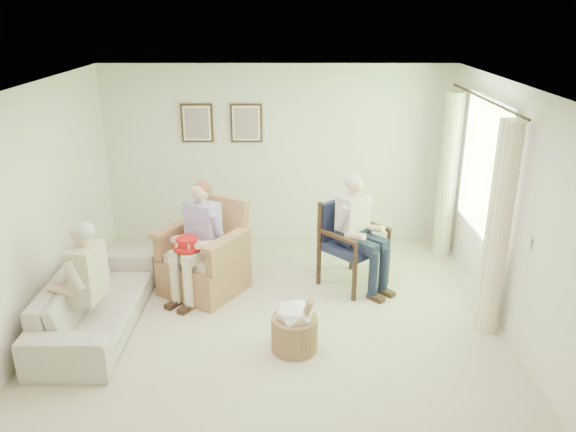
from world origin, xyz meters
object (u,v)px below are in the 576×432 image
at_px(red_hat, 187,244).
at_px(sofa, 97,299).
at_px(wicker_armchair, 204,263).
at_px(wood_armchair, 353,239).
at_px(hatbox, 295,326).
at_px(person_wicker, 200,233).
at_px(person_sofa, 83,277).
at_px(person_dark, 356,225).

bearing_deg(red_hat, sofa, -150.43).
xyz_separation_m(wicker_armchair, wood_armchair, (1.86, 0.25, 0.22)).
xyz_separation_m(wicker_armchair, hatbox, (1.11, -1.31, -0.09)).
height_order(wood_armchair, sofa, wood_armchair).
height_order(wicker_armchair, person_wicker, person_wicker).
relative_size(person_sofa, hatbox, 1.84).
relative_size(wood_armchair, person_wicker, 0.76).
bearing_deg(person_wicker, red_hat, -98.19).
height_order(person_wicker, person_sofa, person_wicker).
xyz_separation_m(person_sofa, red_hat, (0.93, 0.80, 0.01)).
relative_size(sofa, red_hat, 6.77).
bearing_deg(wood_armchair, person_sofa, 162.08).
bearing_deg(person_sofa, sofa, -171.58).
distance_m(wicker_armchair, person_sofa, 1.59).
xyz_separation_m(person_sofa, hatbox, (2.17, -0.19, -0.46)).
relative_size(sofa, person_sofa, 1.69).
bearing_deg(wood_armchair, wicker_armchair, 144.66).
bearing_deg(person_wicker, person_sofa, -106.46).
height_order(red_hat, hatbox, red_hat).
distance_m(person_dark, person_sofa, 3.15).
bearing_deg(red_hat, hatbox, -38.74).
height_order(sofa, person_sofa, person_sofa).
xyz_separation_m(wood_armchair, person_sofa, (-2.92, -1.37, 0.15)).
xyz_separation_m(person_dark, red_hat, (-1.99, -0.39, -0.10)).
distance_m(wicker_armchair, person_dark, 1.92).
bearing_deg(wood_armchair, hatbox, -158.75).
bearing_deg(wood_armchair, sofa, 157.46).
height_order(wood_armchair, person_dark, person_dark).
height_order(person_dark, hatbox, person_dark).
bearing_deg(person_sofa, hatbox, 93.38).
bearing_deg(person_dark, wood_armchair, 46.96).
xyz_separation_m(wood_armchair, hatbox, (-0.75, -1.56, -0.31)).
distance_m(sofa, person_dark, 3.10).
xyz_separation_m(sofa, person_dark, (2.92, 0.91, 0.53)).
bearing_deg(person_dark, wicker_armchair, 139.28).
height_order(sofa, red_hat, red_hat).
xyz_separation_m(sofa, hatbox, (2.17, -0.47, -0.05)).
bearing_deg(person_sofa, person_wicker, 140.76).
relative_size(wicker_armchair, person_dark, 0.80).
xyz_separation_m(person_wicker, red_hat, (-0.13, -0.16, -0.08)).
bearing_deg(hatbox, person_wicker, 133.65).
distance_m(wicker_armchair, hatbox, 1.72).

